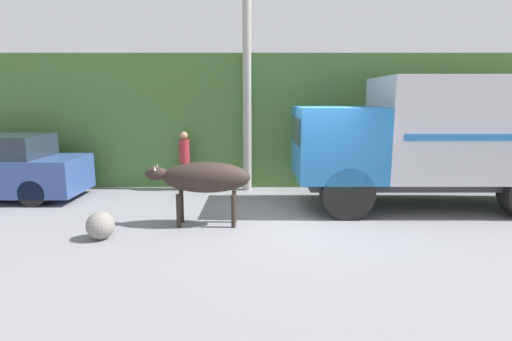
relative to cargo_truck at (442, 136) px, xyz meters
name	(u,v)px	position (x,y,z in m)	size (l,w,h in m)	color
ground_plane	(301,222)	(-3.38, -1.12, -1.72)	(60.00, 60.00, 0.00)	gray
hillside_embankment	(282,117)	(-3.38, 5.62, 0.21)	(32.00, 6.78, 3.86)	#426B33
building_backdrop	(124,129)	(-8.70, 3.78, -0.12)	(4.48, 2.70, 3.18)	#C6B793
cargo_truck	(442,136)	(0.00, 0.00, 0.00)	(6.39, 2.26, 3.08)	#2D2D2D
brown_cow	(206,178)	(-5.36, -1.34, -0.73)	(2.15, 0.63, 1.32)	#2D231E
pedestrian_on_hill	(186,158)	(-6.32, 1.87, -0.78)	(0.32, 0.32, 1.68)	#38332D
utility_pole	(249,62)	(-4.54, 1.93, 1.86)	(0.90, 0.24, 6.95)	#9E998E
roadside_rock	(102,225)	(-7.20, -2.19, -1.46)	(0.52, 0.52, 0.52)	gray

